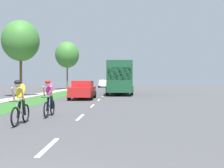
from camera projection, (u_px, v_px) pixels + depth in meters
ground_plane at (100, 99)px, 22.75m from camera, size 120.00×120.00×0.00m
grass_verge at (41, 99)px, 22.90m from camera, size 2.74×70.00×0.01m
sidewalk_concrete at (16, 99)px, 22.96m from camera, size 1.44×70.00×0.10m
lane_markings_center at (103, 96)px, 26.75m from camera, size 0.12×52.71×0.01m
cyclist_lead at (20, 102)px, 9.57m from camera, size 0.42×1.72×1.58m
cyclist_trailing at (49, 98)px, 11.71m from camera, size 0.42×1.72×1.58m
sedan_red at (83, 90)px, 22.51m from camera, size 1.98×4.30×1.52m
bus_dark_green at (120, 77)px, 31.37m from camera, size 2.78×11.60×3.48m
suv_blue at (121, 84)px, 49.15m from camera, size 2.15×4.70×1.79m
pickup_white at (104, 84)px, 58.64m from camera, size 2.22×5.10×1.64m
street_tree_near at (21, 41)px, 25.76m from camera, size 3.52×3.52×7.25m
street_tree_far at (67, 55)px, 47.71m from camera, size 4.19×4.19×8.35m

